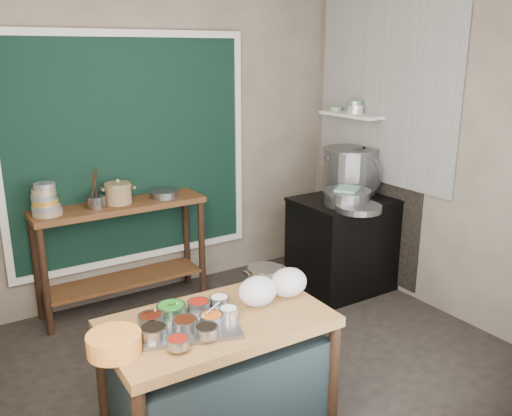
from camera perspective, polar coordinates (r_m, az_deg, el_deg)
floor at (r=4.24m, az=-0.08°, el=-15.09°), size 3.50×3.00×0.02m
back_wall at (r=5.02m, az=-9.46°, el=6.96°), size 3.50×0.02×2.80m
right_wall at (r=4.86m, az=17.79°, el=6.10°), size 0.02×3.00×2.80m
curtain_panel at (r=4.87m, az=-13.04°, el=5.87°), size 2.10×0.02×1.90m
curtain_frame at (r=4.86m, az=-13.00°, el=5.85°), size 2.22×0.03×2.02m
tile_panel at (r=5.16m, az=13.30°, el=12.03°), size 0.02×1.70×1.70m
soot_patch at (r=5.43m, az=11.80°, el=-0.04°), size 0.01×1.30×1.30m
wall_shelf at (r=5.32m, az=9.99°, el=9.63°), size 0.22×0.70×0.03m
prep_table at (r=3.30m, az=-3.91°, el=-17.32°), size 1.27×0.75×0.75m
back_counter at (r=4.86m, az=-13.83°, el=-4.92°), size 1.45×0.40×0.95m
stove_block at (r=5.19m, az=9.29°, el=-3.87°), size 0.90×0.68×0.85m
stove_top at (r=5.06m, az=9.51°, el=0.81°), size 0.92×0.69×0.03m
condiment_tray at (r=3.02m, az=-6.96°, el=-12.24°), size 0.61×0.51×0.02m
condiment_bowls at (r=3.01m, az=-7.48°, el=-11.53°), size 0.60×0.47×0.07m
yellow_basin at (r=2.85m, az=-14.70°, el=-13.63°), size 0.32×0.32×0.10m
saucepan at (r=3.47m, az=0.92°, el=-7.22°), size 0.25×0.25×0.12m
plastic_bag_a at (r=3.21m, az=0.19°, el=-8.74°), size 0.29×0.27×0.18m
plastic_bag_b at (r=3.33m, az=3.44°, el=-7.81°), size 0.28×0.26×0.18m
bowl_stack at (r=4.53m, az=-21.31°, el=0.68°), size 0.23×0.23×0.26m
utensil_cup at (r=4.63m, az=-16.53°, el=0.64°), size 0.21×0.21×0.10m
ceramic_crock at (r=4.70m, az=-14.27°, el=1.39°), size 0.28×0.28×0.16m
wide_bowl at (r=4.82m, az=-9.65°, el=1.47°), size 0.31×0.31×0.06m
stock_pot at (r=5.24m, az=9.84°, el=3.92°), size 0.61×0.61×0.43m
pot_lid at (r=5.19m, az=10.99°, el=3.85°), size 0.18×0.47×0.45m
steamer at (r=4.83m, az=9.56°, el=1.11°), size 0.46×0.46×0.14m
green_cloth at (r=4.81m, az=9.60°, el=2.01°), size 0.30×0.28×0.02m
shallow_pan at (r=4.68m, az=10.75°, el=0.00°), size 0.52×0.52×0.05m
shelf_bowl_stack at (r=5.28m, az=10.40°, el=10.35°), size 0.15×0.15×0.12m
shelf_bowl_green at (r=5.49m, az=8.39°, el=10.29°), size 0.15×0.15×0.04m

